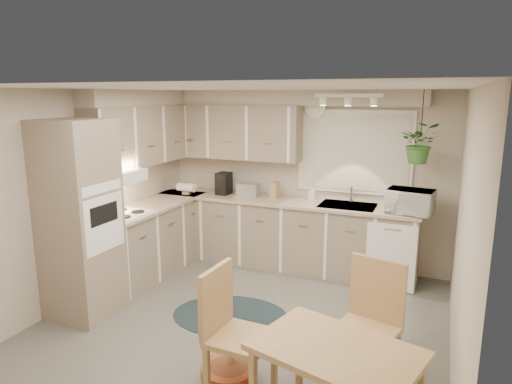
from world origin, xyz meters
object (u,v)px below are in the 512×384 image
at_px(chair_back, 365,329).
at_px(microwave, 410,199).
at_px(chair_left, 241,334).
at_px(pet_bed, 229,372).
at_px(braided_rug, 230,315).

bearing_deg(chair_back, microwave, -78.84).
height_order(chair_left, microwave, microwave).
distance_m(chair_back, pet_bed, 1.19).
bearing_deg(braided_rug, chair_left, -60.08).
height_order(chair_left, braided_rug, chair_left).
bearing_deg(chair_back, pet_bed, 30.63).
relative_size(pet_bed, microwave, 0.90).
distance_m(braided_rug, microwave, 2.52).
distance_m(chair_left, braided_rug, 1.42).
distance_m(chair_back, braided_rug, 1.76).
xyz_separation_m(chair_left, chair_back, (0.87, 0.45, 0.01)).
relative_size(chair_left, microwave, 1.95).
height_order(pet_bed, microwave, microwave).
bearing_deg(chair_back, braided_rug, -10.03).
relative_size(braided_rug, microwave, 2.37).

